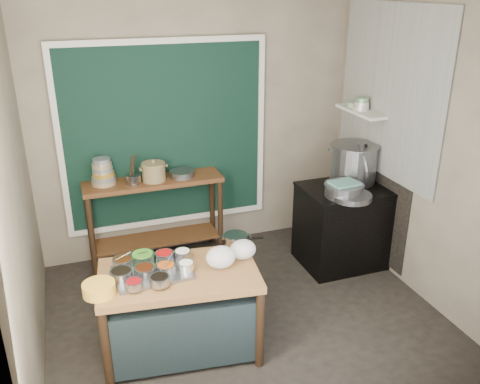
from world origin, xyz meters
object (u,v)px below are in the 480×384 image
object	(u,v)px
yellow_basin	(99,289)
saucepan	(236,241)
back_counter	(156,220)
ceramic_crock	(154,173)
stove_block	(344,227)
condiment_tray	(152,273)
stock_pot	(353,163)
steamer	(344,190)
utensil_cup	(133,179)
prep_table	(181,312)

from	to	relation	value
yellow_basin	saucepan	xyz separation A→B (m)	(1.18, 0.35, 0.01)
back_counter	yellow_basin	bearing A→B (deg)	-112.96
ceramic_crock	stove_block	bearing A→B (deg)	-20.15
condiment_tray	yellow_basin	bearing A→B (deg)	-160.24
stove_block	stock_pot	world-z (taller)	stock_pot
ceramic_crock	steamer	size ratio (longest dim) A/B	0.64
condiment_tray	utensil_cup	distance (m)	1.51
stock_pot	steamer	bearing A→B (deg)	-131.89
back_counter	yellow_basin	distance (m)	1.86
back_counter	yellow_basin	world-z (taller)	back_counter
yellow_basin	steamer	xyz separation A→B (m)	(2.46, 0.77, 0.15)
utensil_cup	stock_pot	world-z (taller)	stock_pot
utensil_cup	prep_table	bearing A→B (deg)	-86.01
prep_table	ceramic_crock	xyz separation A→B (m)	(0.11, 1.54, 0.66)
stove_block	stock_pot	size ratio (longest dim) A/B	1.72
prep_table	utensil_cup	xyz separation A→B (m)	(-0.11, 1.53, 0.62)
prep_table	stock_pot	distance (m)	2.48
prep_table	ceramic_crock	world-z (taller)	ceramic_crock
saucepan	yellow_basin	bearing A→B (deg)	-150.79
yellow_basin	utensil_cup	xyz separation A→B (m)	(0.51, 1.64, 0.20)
utensil_cup	steamer	bearing A→B (deg)	-24.03
steamer	utensil_cup	bearing A→B (deg)	155.97
stock_pot	yellow_basin	bearing A→B (deg)	-158.16
utensil_cup	steamer	distance (m)	2.14
prep_table	stove_block	world-z (taller)	stove_block
back_counter	saucepan	distance (m)	1.45
prep_table	stock_pot	bearing A→B (deg)	32.01
back_counter	condiment_tray	bearing A→B (deg)	-100.99
utensil_cup	steamer	size ratio (longest dim) A/B	0.39
back_counter	stove_block	distance (m)	2.04
prep_table	ceramic_crock	bearing A→B (deg)	93.01
stove_block	ceramic_crock	size ratio (longest dim) A/B	3.49
back_counter	stock_pot	xyz separation A→B (m)	(2.05, -0.58, 0.61)
stock_pot	steamer	distance (m)	0.48
ceramic_crock	stock_pot	xyz separation A→B (m)	(2.04, -0.54, 0.05)
ceramic_crock	stock_pot	size ratio (longest dim) A/B	0.49
back_counter	condiment_tray	world-z (taller)	back_counter
ceramic_crock	steamer	xyz separation A→B (m)	(1.74, -0.88, -0.09)
utensil_cup	stock_pot	xyz separation A→B (m)	(2.26, -0.53, 0.09)
condiment_tray	ceramic_crock	world-z (taller)	ceramic_crock
stove_block	saucepan	bearing A→B (deg)	-157.29
prep_table	condiment_tray	distance (m)	0.44
condiment_tray	yellow_basin	size ratio (longest dim) A/B	2.43
condiment_tray	yellow_basin	world-z (taller)	yellow_basin
condiment_tray	utensil_cup	bearing A→B (deg)	86.47
condiment_tray	ceramic_crock	size ratio (longest dim) A/B	2.25
yellow_basin	saucepan	world-z (taller)	saucepan
condiment_tray	utensil_cup	xyz separation A→B (m)	(0.09, 1.49, 0.23)
stove_block	ceramic_crock	distance (m)	2.11
saucepan	steamer	distance (m)	1.35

